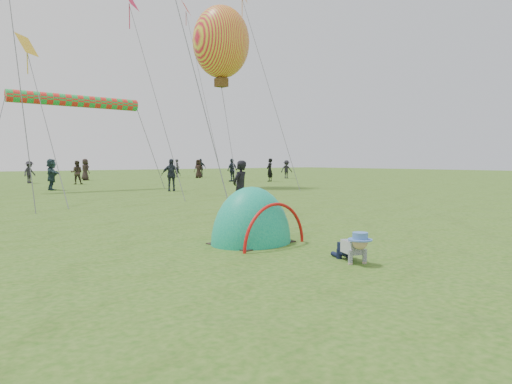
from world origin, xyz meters
TOP-DOWN VIEW (x-y plane):
  - ground at (0.00, 0.00)m, footprint 140.00×140.00m
  - crawling_toddler at (-0.57, -0.60)m, footprint 0.70×0.82m
  - popup_tent at (-0.77, 1.79)m, footprint 1.90×1.63m
  - standing_adult at (1.80, 5.58)m, footprint 0.69×0.57m
  - crowd_person_0 at (16.58, 21.44)m, footprint 0.77×0.66m
  - crowd_person_1 at (3.66, 26.55)m, footprint 0.96×0.86m
  - crowd_person_2 at (17.21, 32.44)m, footprint 1.10×0.98m
  - crowd_person_3 at (1.52, 30.18)m, footprint 1.17×1.07m
  - crowd_person_8 at (14.19, 23.06)m, footprint 1.11×0.67m
  - crowd_person_10 at (6.19, 32.43)m, footprint 0.76×0.97m
  - crowd_person_11 at (0.61, 21.15)m, footprint 0.55×1.61m
  - crowd_person_12 at (15.16, 33.31)m, footprint 0.57×0.72m
  - crowd_person_14 at (5.37, 16.43)m, footprint 1.09×0.84m
  - crowd_person_15 at (21.68, 25.04)m, footprint 1.21×0.95m
  - crowd_person_16 at (16.00, 30.87)m, footprint 0.89×0.99m
  - balloon_kite at (9.25, 17.32)m, footprint 3.35×3.35m
  - rainbow_tube_kite at (1.68, 20.00)m, footprint 6.76×0.64m
  - diamond_kite_1 at (-1.64, 15.65)m, footprint 1.01×1.01m
  - diamond_kite_6 at (12.73, 27.23)m, footprint 1.18×1.18m

SIDE VIEW (x-z plane):
  - ground at x=0.00m, z-range 0.00..0.00m
  - popup_tent at x=-0.77m, z-range -1.12..1.12m
  - crawling_toddler at x=-0.57m, z-range 0.00..0.53m
  - crowd_person_3 at x=1.52m, z-range 0.00..1.58m
  - crowd_person_1 at x=3.66m, z-range 0.00..1.61m
  - standing_adult at x=1.80m, z-range 0.00..1.64m
  - crowd_person_15 at x=21.68m, z-range 0.00..1.64m
  - crowd_person_16 at x=16.00m, z-range 0.00..1.71m
  - crowd_person_14 at x=5.37m, z-range 0.00..1.72m
  - crowd_person_11 at x=0.61m, z-range 0.00..1.72m
  - crowd_person_12 at x=15.16m, z-range 0.00..1.74m
  - crowd_person_10 at x=6.19m, z-range 0.00..1.76m
  - crowd_person_8 at x=14.19m, z-range 0.00..1.77m
  - crowd_person_0 at x=16.58m, z-range 0.00..1.78m
  - crowd_person_2 at x=17.21m, z-range 0.00..1.79m
  - rainbow_tube_kite at x=1.68m, z-range 4.49..5.13m
  - diamond_kite_1 at x=-1.64m, z-range 5.99..6.81m
  - balloon_kite at x=9.25m, z-range 5.98..10.67m
  - diamond_kite_6 at x=12.73m, z-range 13.29..14.26m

